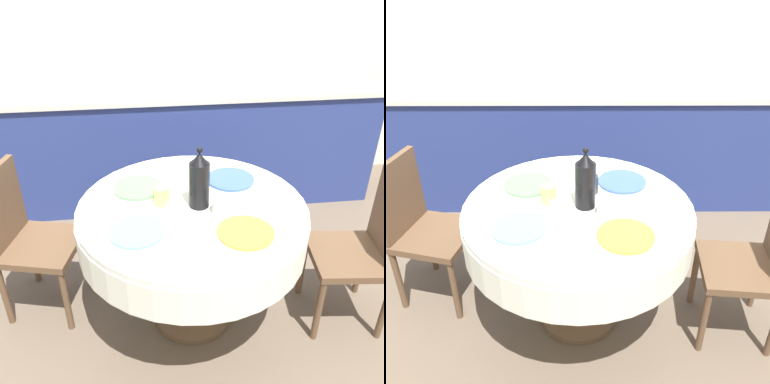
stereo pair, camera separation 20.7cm
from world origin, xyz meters
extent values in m
plane|color=brown|center=(0.00, 0.00, 0.00)|extent=(12.00, 12.00, 0.00)
cube|color=silver|center=(0.00, 1.73, 1.30)|extent=(7.00, 0.05, 2.60)
cube|color=navy|center=(0.00, 1.39, 0.45)|extent=(3.20, 0.60, 0.90)
cube|color=beige|center=(0.00, 1.39, 0.92)|extent=(3.24, 0.64, 0.04)
cylinder|color=brown|center=(0.00, 0.00, 0.02)|extent=(0.44, 0.44, 0.04)
cylinder|color=brown|center=(0.00, 0.00, 0.29)|extent=(0.11, 0.11, 0.51)
cylinder|color=silver|center=(0.00, 0.00, 0.64)|extent=(1.15, 1.15, 0.18)
cylinder|color=silver|center=(0.00, 0.00, 0.74)|extent=(1.14, 1.14, 0.03)
cube|color=brown|center=(0.84, -0.09, 0.43)|extent=(0.44, 0.44, 0.04)
cylinder|color=brown|center=(0.64, -0.24, 0.20)|extent=(0.04, 0.04, 0.41)
cylinder|color=brown|center=(0.68, 0.11, 0.20)|extent=(0.04, 0.04, 0.41)
cylinder|color=brown|center=(1.03, 0.07, 0.20)|extent=(0.04, 0.04, 0.41)
cube|color=brown|center=(-0.82, 0.20, 0.43)|extent=(0.48, 0.48, 0.04)
cube|color=brown|center=(-0.99, 0.25, 0.67)|extent=(0.13, 0.38, 0.44)
cylinder|color=brown|center=(-0.60, 0.33, 0.20)|extent=(0.04, 0.04, 0.41)
cylinder|color=brown|center=(-0.69, -0.01, 0.20)|extent=(0.04, 0.04, 0.41)
cylinder|color=brown|center=(-0.95, 0.42, 0.20)|extent=(0.04, 0.04, 0.41)
cylinder|color=brown|center=(-1.03, 0.07, 0.20)|extent=(0.04, 0.04, 0.41)
cylinder|color=#60BCB7|center=(-0.27, -0.19, 0.76)|extent=(0.26, 0.26, 0.01)
cylinder|color=white|center=(-0.09, -0.12, 0.80)|extent=(0.08, 0.08, 0.09)
cylinder|color=orange|center=(0.21, -0.26, 0.76)|extent=(0.26, 0.26, 0.01)
cylinder|color=white|center=(0.13, -0.08, 0.80)|extent=(0.08, 0.08, 0.09)
cylinder|color=#5BA85B|center=(-0.27, 0.20, 0.76)|extent=(0.26, 0.26, 0.01)
cylinder|color=#DBB766|center=(-0.15, 0.03, 0.80)|extent=(0.08, 0.08, 0.09)
cylinder|color=#3856AD|center=(0.24, 0.23, 0.76)|extent=(0.26, 0.26, 0.01)
cylinder|color=#28282D|center=(0.07, 0.14, 0.80)|extent=(0.08, 0.08, 0.09)
cylinder|color=black|center=(0.04, 0.00, 0.87)|extent=(0.10, 0.10, 0.23)
cone|color=black|center=(0.04, 0.00, 1.01)|extent=(0.09, 0.09, 0.05)
sphere|color=black|center=(0.04, 0.00, 1.06)|extent=(0.03, 0.03, 0.03)
camera|label=1|loc=(-0.22, -1.77, 1.89)|focal=40.00mm
camera|label=2|loc=(-0.01, -1.79, 1.89)|focal=40.00mm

